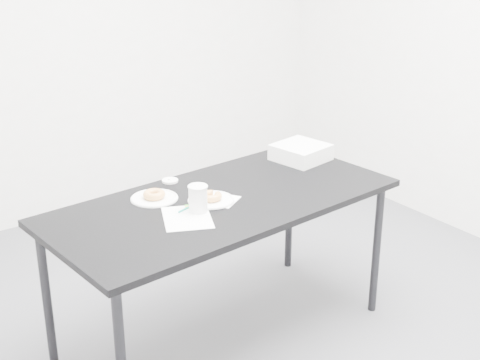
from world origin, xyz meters
TOP-DOWN VIEW (x-y plane):
  - floor at (0.00, 0.00)m, footprint 4.00×4.00m
  - wall_back at (0.00, 2.00)m, footprint 4.00×0.02m
  - table at (-0.09, 0.04)m, footprint 1.78×0.96m
  - scorecard at (-0.35, -0.06)m, footprint 0.30×0.33m
  - logo_patch at (-0.27, 0.04)m, footprint 0.06×0.06m
  - pen at (-0.29, 0.03)m, footprint 0.12×0.05m
  - napkin at (-0.11, 0.02)m, footprint 0.21×0.21m
  - plate_near at (-0.15, 0.04)m, footprint 0.22×0.22m
  - donut_near at (-0.15, 0.04)m, footprint 0.14×0.14m
  - plate_far at (-0.36, 0.22)m, footprint 0.23×0.23m
  - donut_far at (-0.36, 0.22)m, footprint 0.13×0.13m
  - coffee_cup at (-0.27, -0.03)m, footprint 0.09×0.09m
  - cup_lid at (-0.19, 0.38)m, footprint 0.08×0.08m
  - bakery_box at (0.58, 0.25)m, footprint 0.31×0.31m

SIDE VIEW (x-z plane):
  - floor at x=0.00m, z-range 0.00..0.00m
  - table at x=-0.09m, z-range 0.33..1.12m
  - scorecard at x=-0.35m, z-range 0.78..0.79m
  - napkin at x=-0.11m, z-range 0.78..0.79m
  - plate_far at x=-0.36m, z-range 0.78..0.79m
  - logo_patch at x=-0.27m, z-range 0.79..0.79m
  - cup_lid at x=-0.19m, z-range 0.78..0.80m
  - plate_near at x=-0.15m, z-range 0.79..0.79m
  - pen at x=-0.29m, z-range 0.79..0.80m
  - donut_far at x=-0.36m, z-range 0.79..0.83m
  - donut_near at x=-0.15m, z-range 0.79..0.83m
  - bakery_box at x=0.58m, z-range 0.78..0.87m
  - coffee_cup at x=-0.27m, z-range 0.78..0.91m
  - wall_back at x=0.00m, z-range 0.00..2.70m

